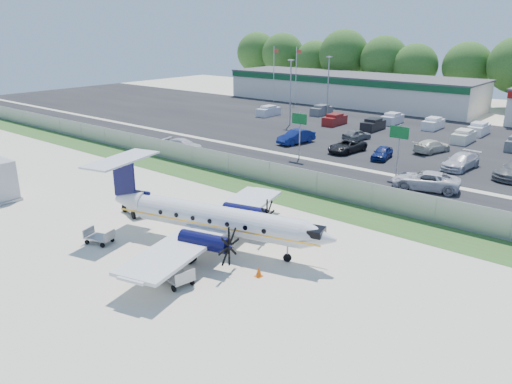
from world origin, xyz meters
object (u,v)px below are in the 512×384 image
Objects in this scene: pushback_tug at (139,206)px; baggage_cart_near at (99,237)px; aircraft at (213,218)px; baggage_cart_far at (176,275)px.

pushback_tug is 1.39× the size of baggage_cart_near.
pushback_tug is 5.59m from baggage_cart_near.
aircraft is at bearing -4.76° from pushback_tug.
aircraft is 8.22× the size of baggage_cart_near.
pushback_tug is at bearing 114.86° from baggage_cart_near.
baggage_cart_far is at bearing -70.21° from aircraft.
aircraft reaches higher than baggage_cart_far.
baggage_cart_far reaches higher than baggage_cart_near.
aircraft is at bearing 35.43° from baggage_cart_near.
aircraft is 8.61m from pushback_tug.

